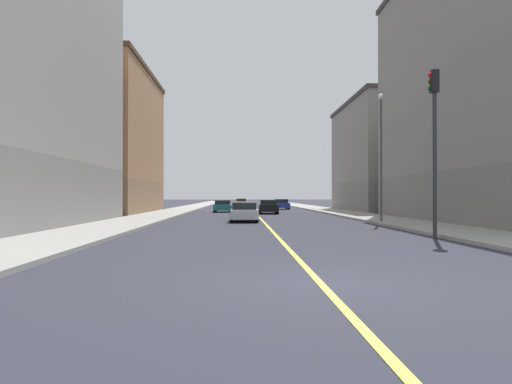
% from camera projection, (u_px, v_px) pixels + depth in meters
% --- Properties ---
extents(ground_plane, '(400.00, 400.00, 0.00)m').
position_uv_depth(ground_plane, '(321.00, 284.00, 8.94)').
color(ground_plane, '#2C2E39').
rests_on(ground_plane, ground).
extents(sidewalk_left, '(3.82, 168.00, 0.15)m').
position_uv_depth(sidewalk_left, '(319.00, 209.00, 58.22)').
color(sidewalk_left, '#9E9B93').
rests_on(sidewalk_left, ground).
extents(sidewalk_right, '(3.82, 168.00, 0.15)m').
position_uv_depth(sidewalk_right, '(185.00, 209.00, 57.60)').
color(sidewalk_right, '#9E9B93').
rests_on(sidewalk_right, ground).
extents(lane_center_stripe, '(0.16, 154.00, 0.01)m').
position_uv_depth(lane_center_stripe, '(252.00, 209.00, 57.91)').
color(lane_center_stripe, '#E5D14C').
rests_on(lane_center_stripe, ground).
extents(building_left_near, '(8.65, 23.14, 17.80)m').
position_uv_depth(building_left_near, '(501.00, 80.00, 28.27)').
color(building_left_near, slate).
rests_on(building_left_near, ground).
extents(building_left_mid, '(8.65, 17.12, 12.21)m').
position_uv_depth(building_left_mid, '(384.00, 157.00, 51.16)').
color(building_left_mid, slate).
rests_on(building_left_mid, ground).
extents(building_right_midblock, '(8.65, 17.31, 13.99)m').
position_uv_depth(building_right_midblock, '(106.00, 142.00, 44.50)').
color(building_right_midblock, '#8F6B4F').
rests_on(building_right_midblock, ground).
extents(traffic_light_left_near, '(0.40, 0.32, 6.75)m').
position_uv_depth(traffic_light_left_near, '(434.00, 131.00, 18.21)').
color(traffic_light_left_near, '#2D2D2D').
rests_on(traffic_light_left_near, ground).
extents(street_lamp_left_near, '(0.36, 0.36, 7.91)m').
position_uv_depth(street_lamp_left_near, '(381.00, 145.00, 28.33)').
color(street_lamp_left_near, '#4C4C51').
rests_on(street_lamp_left_near, ground).
extents(car_teal, '(1.86, 3.96, 1.26)m').
position_uv_depth(car_teal, '(223.00, 206.00, 48.37)').
color(car_teal, '#196670').
rests_on(car_teal, ground).
extents(car_yellow, '(1.92, 4.28, 1.25)m').
position_uv_depth(car_yellow, '(241.00, 202.00, 76.02)').
color(car_yellow, gold).
rests_on(car_yellow, ground).
extents(car_silver, '(1.87, 4.55, 1.28)m').
position_uv_depth(car_silver, '(244.00, 212.00, 30.79)').
color(car_silver, silver).
rests_on(car_silver, ground).
extents(car_black, '(1.91, 4.60, 1.33)m').
position_uv_depth(car_black, '(268.00, 207.00, 44.40)').
color(car_black, black).
rests_on(car_black, ground).
extents(car_blue, '(2.00, 4.13, 1.29)m').
position_uv_depth(car_blue, '(281.00, 204.00, 58.48)').
color(car_blue, '#23389E').
rests_on(car_blue, ground).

